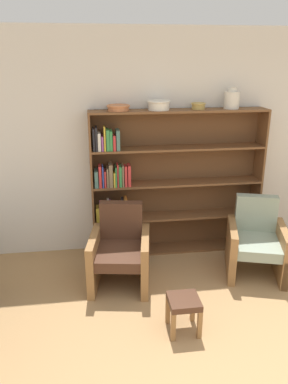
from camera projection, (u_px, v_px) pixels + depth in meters
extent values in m
cube|color=silver|center=(189.00, 143.00, 4.73)|extent=(12.00, 0.06, 2.75)
cube|color=brown|center=(92.00, 187.00, 4.55)|extent=(0.02, 0.30, 1.82)
cube|color=brown|center=(257.00, 180.00, 4.82)|extent=(0.02, 0.30, 1.82)
cube|color=brown|center=(179.00, 111.00, 4.38)|extent=(2.09, 0.30, 0.02)
cube|color=brown|center=(175.00, 247.00, 4.99)|extent=(2.09, 0.30, 0.03)
cube|color=brown|center=(175.00, 180.00, 4.82)|extent=(2.09, 0.01, 1.82)
cube|color=red|center=(99.00, 248.00, 4.76)|extent=(0.03, 0.12, 0.19)
cube|color=#4C756B|center=(101.00, 245.00, 4.77)|extent=(0.03, 0.17, 0.25)
cube|color=white|center=(105.00, 247.00, 4.79)|extent=(0.03, 0.16, 0.18)
cube|color=gold|center=(107.00, 244.00, 4.78)|extent=(0.04, 0.17, 0.26)
cube|color=#4C756B|center=(111.00, 245.00, 4.80)|extent=(0.04, 0.19, 0.22)
cube|color=#388C47|center=(114.00, 246.00, 4.78)|extent=(0.02, 0.12, 0.22)
cube|color=#388C47|center=(116.00, 246.00, 4.82)|extent=(0.02, 0.19, 0.16)
cube|color=#B2A899|center=(118.00, 243.00, 4.79)|extent=(0.02, 0.16, 0.28)
cube|color=#4C756B|center=(121.00, 245.00, 4.80)|extent=(0.04, 0.14, 0.21)
cube|color=white|center=(125.00, 246.00, 4.82)|extent=(0.04, 0.16, 0.18)
cube|color=#669EB2|center=(128.00, 242.00, 4.83)|extent=(0.04, 0.19, 0.26)
cube|color=#669EB2|center=(131.00, 242.00, 4.81)|extent=(0.02, 0.16, 0.26)
cube|color=#B2A899|center=(134.00, 243.00, 4.84)|extent=(0.03, 0.19, 0.23)
cube|color=#388C47|center=(137.00, 244.00, 4.85)|extent=(0.04, 0.19, 0.19)
cube|color=red|center=(141.00, 243.00, 4.83)|extent=(0.03, 0.16, 0.23)
cube|color=brown|center=(176.00, 215.00, 4.83)|extent=(2.09, 0.30, 0.03)
cube|color=gold|center=(98.00, 214.00, 4.61)|extent=(0.04, 0.16, 0.18)
cube|color=#994C99|center=(101.00, 211.00, 4.61)|extent=(0.03, 0.16, 0.23)
cube|color=black|center=(104.00, 211.00, 4.63)|extent=(0.03, 0.18, 0.22)
cube|color=orange|center=(106.00, 213.00, 4.63)|extent=(0.02, 0.16, 0.17)
cube|color=white|center=(108.00, 210.00, 4.61)|extent=(0.02, 0.13, 0.27)
cube|color=#994C99|center=(110.00, 210.00, 4.64)|extent=(0.03, 0.18, 0.23)
cube|color=#994C99|center=(113.00, 213.00, 4.65)|extent=(0.02, 0.18, 0.17)
cube|color=#4C756B|center=(116.00, 211.00, 4.66)|extent=(0.03, 0.19, 0.21)
cube|color=gold|center=(119.00, 211.00, 4.64)|extent=(0.04, 0.14, 0.22)
cube|color=black|center=(122.00, 209.00, 4.63)|extent=(0.02, 0.15, 0.27)
cube|color=orange|center=(126.00, 208.00, 4.65)|extent=(0.04, 0.17, 0.28)
cube|color=brown|center=(177.00, 183.00, 4.68)|extent=(2.09, 0.30, 0.02)
cube|color=#4C756B|center=(96.00, 178.00, 4.48)|extent=(0.04, 0.20, 0.20)
cube|color=red|center=(100.00, 176.00, 4.46)|extent=(0.03, 0.16, 0.26)
cube|color=#334CB2|center=(103.00, 176.00, 4.47)|extent=(0.02, 0.17, 0.26)
cube|color=red|center=(105.00, 178.00, 4.47)|extent=(0.02, 0.15, 0.20)
cube|color=#7F6B4C|center=(107.00, 176.00, 4.49)|extent=(0.02, 0.19, 0.23)
cube|color=#7F6B4C|center=(111.00, 175.00, 4.49)|extent=(0.04, 0.20, 0.27)
cube|color=gold|center=(114.00, 179.00, 4.48)|extent=(0.02, 0.12, 0.18)
cube|color=#388C47|center=(116.00, 176.00, 4.49)|extent=(0.02, 0.17, 0.24)
cube|color=red|center=(118.00, 175.00, 4.47)|extent=(0.02, 0.13, 0.28)
cube|color=#388C47|center=(120.00, 176.00, 4.49)|extent=(0.03, 0.15, 0.25)
cube|color=#7F6B4C|center=(123.00, 175.00, 4.49)|extent=(0.02, 0.16, 0.26)
cube|color=red|center=(126.00, 176.00, 4.49)|extent=(0.03, 0.13, 0.25)
cube|color=red|center=(129.00, 175.00, 4.50)|extent=(0.04, 0.16, 0.26)
cube|color=brown|center=(178.00, 148.00, 4.53)|extent=(2.09, 0.30, 0.02)
cube|color=black|center=(94.00, 140.00, 4.29)|extent=(0.02, 0.14, 0.26)
cube|color=black|center=(96.00, 139.00, 4.31)|extent=(0.02, 0.18, 0.27)
cube|color=white|center=(99.00, 141.00, 4.33)|extent=(0.03, 0.19, 0.21)
cube|color=#994C99|center=(102.00, 143.00, 4.34)|extent=(0.02, 0.19, 0.17)
cube|color=gold|center=(105.00, 139.00, 4.30)|extent=(0.02, 0.13, 0.28)
cube|color=#388C47|center=(108.00, 140.00, 4.33)|extent=(0.04, 0.16, 0.24)
cube|color=#388C47|center=(111.00, 140.00, 4.34)|extent=(0.03, 0.17, 0.23)
cube|color=red|center=(114.00, 142.00, 4.34)|extent=(0.03, 0.16, 0.18)
cube|color=#4C756B|center=(118.00, 140.00, 4.36)|extent=(0.04, 0.20, 0.23)
cylinder|color=#C67547|center=(118.00, 108.00, 4.27)|extent=(0.24, 0.24, 0.06)
torus|color=#C67547|center=(118.00, 106.00, 4.26)|extent=(0.27, 0.27, 0.02)
cylinder|color=silver|center=(159.00, 105.00, 4.32)|extent=(0.24, 0.24, 0.10)
torus|color=silver|center=(159.00, 101.00, 4.31)|extent=(0.27, 0.27, 0.02)
cylinder|color=tan|center=(198.00, 106.00, 4.39)|extent=(0.15, 0.15, 0.07)
torus|color=tan|center=(198.00, 104.00, 4.38)|extent=(0.17, 0.17, 0.02)
cylinder|color=silver|center=(232.00, 100.00, 4.42)|extent=(0.18, 0.18, 0.20)
cylinder|color=silver|center=(233.00, 89.00, 4.38)|extent=(0.10, 0.10, 0.05)
cube|color=olive|center=(145.00, 286.00, 3.87)|extent=(0.08, 0.08, 0.35)
cube|color=olive|center=(90.00, 285.00, 3.88)|extent=(0.08, 0.08, 0.35)
cube|color=olive|center=(146.00, 256.00, 4.44)|extent=(0.08, 0.08, 0.35)
cube|color=olive|center=(98.00, 256.00, 4.45)|extent=(0.08, 0.08, 0.35)
cube|color=#4C2D1E|center=(120.00, 253.00, 4.09)|extent=(0.58, 0.71, 0.12)
cube|color=#4C2D1E|center=(121.00, 221.00, 4.27)|extent=(0.49, 0.20, 0.46)
cube|color=olive|center=(145.00, 260.00, 4.12)|extent=(0.19, 0.68, 0.59)
cube|color=olive|center=(95.00, 260.00, 4.13)|extent=(0.19, 0.68, 0.59)
cube|color=olive|center=(285.00, 276.00, 4.04)|extent=(0.09, 0.09, 0.35)
cube|color=olive|center=(232.00, 272.00, 4.12)|extent=(0.09, 0.09, 0.35)
cube|color=olive|center=(276.00, 249.00, 4.61)|extent=(0.09, 0.09, 0.35)
cube|color=olive|center=(228.00, 246.00, 4.69)|extent=(0.09, 0.09, 0.35)
cube|color=gray|center=(257.00, 244.00, 4.30)|extent=(0.64, 0.75, 0.12)
cube|color=gray|center=(256.00, 214.00, 4.47)|extent=(0.49, 0.25, 0.46)
cube|color=olive|center=(281.00, 253.00, 4.28)|extent=(0.27, 0.67, 0.59)
cube|color=olive|center=(231.00, 249.00, 4.37)|extent=(0.27, 0.67, 0.59)
cube|color=olive|center=(168.00, 310.00, 3.55)|extent=(0.04, 0.04, 0.28)
cube|color=olive|center=(193.00, 308.00, 3.58)|extent=(0.04, 0.04, 0.28)
cube|color=olive|center=(173.00, 327.00, 3.32)|extent=(0.04, 0.04, 0.28)
cube|color=olive|center=(200.00, 325.00, 3.35)|extent=(0.04, 0.04, 0.28)
cube|color=#4C2D1E|center=(184.00, 301.00, 3.39)|extent=(0.28, 0.28, 0.06)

